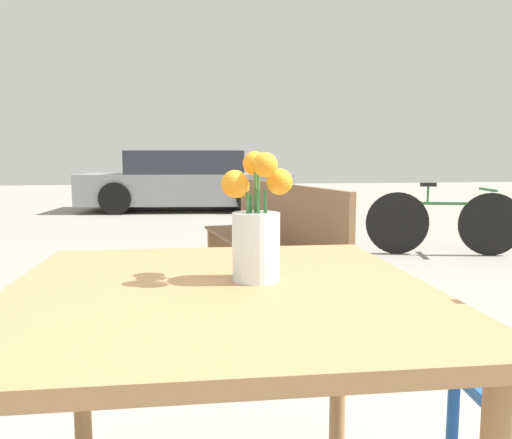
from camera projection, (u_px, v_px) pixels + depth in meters
The scene contains 5 objects.
table_front at pixel (220, 329), 1.07m from camera, with size 0.92×0.95×0.74m.
flower_vase at pixel (256, 232), 1.09m from camera, with size 0.16×0.15×0.28m.
bench_near at pixel (271, 239), 3.38m from camera, with size 0.66×1.97×0.85m.
bicycle at pixel (444, 222), 5.30m from camera, with size 1.58×0.55×0.77m.
parked_car at pixel (187, 182), 10.02m from camera, with size 4.22×2.01×1.18m.
Camera 1 is at (-0.08, -1.04, 1.01)m, focal length 35.00 mm.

